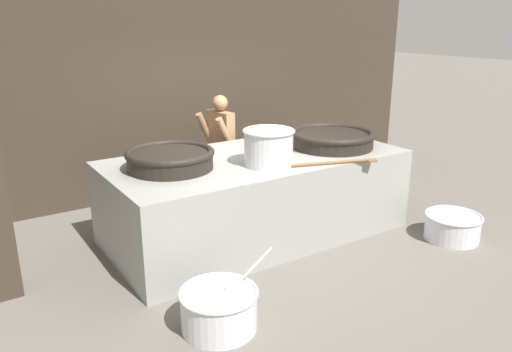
# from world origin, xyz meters

# --- Properties ---
(ground_plane) EXTENTS (60.00, 60.00, 0.00)m
(ground_plane) POSITION_xyz_m (0.00, 0.00, 0.00)
(ground_plane) COLOR #666059
(back_wall) EXTENTS (9.58, 0.24, 4.15)m
(back_wall) POSITION_xyz_m (0.00, 2.26, 2.08)
(back_wall) COLOR #382D23
(back_wall) RESTS_ON ground_plane
(hearth_platform) EXTENTS (3.71, 1.79, 1.05)m
(hearth_platform) POSITION_xyz_m (0.00, 0.00, 0.52)
(hearth_platform) COLOR gray
(hearth_platform) RESTS_ON ground_plane
(giant_wok_near) EXTENTS (1.01, 1.01, 0.22)m
(giant_wok_near) POSITION_xyz_m (-1.12, 0.08, 1.17)
(giant_wok_near) COLOR black
(giant_wok_near) RESTS_ON hearth_platform
(giant_wok_far) EXTENTS (1.13, 1.13, 0.22)m
(giant_wok_far) POSITION_xyz_m (1.11, -0.16, 1.17)
(giant_wok_far) COLOR black
(giant_wok_far) RESTS_ON hearth_platform
(stock_pot) EXTENTS (0.61, 0.61, 0.43)m
(stock_pot) POSITION_xyz_m (-0.09, -0.41, 1.27)
(stock_pot) COLOR silver
(stock_pot) RESTS_ON hearth_platform
(stirring_paddle) EXTENTS (1.14, 0.44, 0.04)m
(stirring_paddle) POSITION_xyz_m (0.59, -0.81, 1.06)
(stirring_paddle) COLOR brown
(stirring_paddle) RESTS_ON hearth_platform
(cook) EXTENTS (0.41, 0.62, 1.63)m
(cook) POSITION_xyz_m (0.23, 1.31, 0.88)
(cook) COLOR #9E7551
(cook) RESTS_ON ground_plane
(prep_bowl_vegetables) EXTENTS (0.94, 0.72, 0.66)m
(prep_bowl_vegetables) POSITION_xyz_m (-1.43, -1.57, 0.21)
(prep_bowl_vegetables) COLOR silver
(prep_bowl_vegetables) RESTS_ON ground_plane
(prep_bowl_meat) EXTENTS (0.71, 0.71, 0.33)m
(prep_bowl_meat) POSITION_xyz_m (1.98, -1.52, 0.18)
(prep_bowl_meat) COLOR silver
(prep_bowl_meat) RESTS_ON ground_plane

